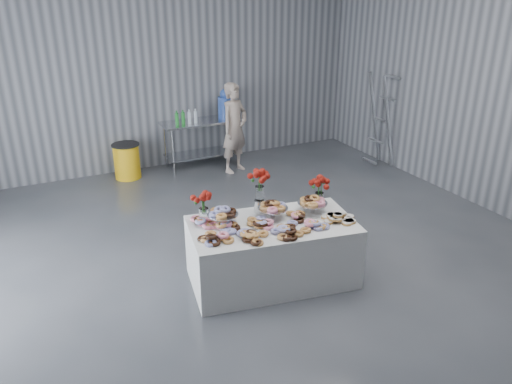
# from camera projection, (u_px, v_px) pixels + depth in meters

# --- Properties ---
(ground) EXTENTS (9.00, 9.00, 0.00)m
(ground) POSITION_uv_depth(u_px,v_px,m) (270.00, 277.00, 6.07)
(ground) COLOR #3A3D42
(ground) RESTS_ON ground
(room_walls) EXTENTS (8.04, 9.04, 4.02)m
(room_walls) POSITION_uv_depth(u_px,v_px,m) (245.00, 55.00, 4.99)
(room_walls) COLOR gray
(room_walls) RESTS_ON ground
(display_table) EXTENTS (2.04, 1.31, 0.75)m
(display_table) POSITION_uv_depth(u_px,v_px,m) (272.00, 252.00, 5.88)
(display_table) COLOR silver
(display_table) RESTS_ON ground
(prep_table) EXTENTS (1.50, 0.60, 0.90)m
(prep_table) POSITION_uv_depth(u_px,v_px,m) (202.00, 135.00, 9.49)
(prep_table) COLOR silver
(prep_table) RESTS_ON ground
(donut_mounds) EXTENTS (1.91, 1.09, 0.09)m
(donut_mounds) POSITION_uv_depth(u_px,v_px,m) (275.00, 222.00, 5.67)
(donut_mounds) COLOR #CB7F4A
(donut_mounds) RESTS_ON display_table
(cake_stand_left) EXTENTS (0.36, 0.36, 0.17)m
(cake_stand_left) POSITION_uv_depth(u_px,v_px,m) (223.00, 213.00, 5.67)
(cake_stand_left) COLOR silver
(cake_stand_left) RESTS_ON display_table
(cake_stand_mid) EXTENTS (0.36, 0.36, 0.17)m
(cake_stand_mid) POSITION_uv_depth(u_px,v_px,m) (273.00, 207.00, 5.82)
(cake_stand_mid) COLOR silver
(cake_stand_mid) RESTS_ON display_table
(cake_stand_right) EXTENTS (0.36, 0.36, 0.17)m
(cake_stand_right) POSITION_uv_depth(u_px,v_px,m) (313.00, 202.00, 5.95)
(cake_stand_right) COLOR silver
(cake_stand_right) RESTS_ON display_table
(danish_pile) EXTENTS (0.48, 0.48, 0.11)m
(danish_pile) POSITION_uv_depth(u_px,v_px,m) (338.00, 217.00, 5.77)
(danish_pile) COLOR silver
(danish_pile) RESTS_ON display_table
(bouquet_left) EXTENTS (0.26, 0.26, 0.42)m
(bouquet_left) POSITION_uv_depth(u_px,v_px,m) (203.00, 199.00, 5.64)
(bouquet_left) COLOR white
(bouquet_left) RESTS_ON display_table
(bouquet_right) EXTENTS (0.26, 0.26, 0.42)m
(bouquet_right) POSITION_uv_depth(u_px,v_px,m) (320.00, 184.00, 6.06)
(bouquet_right) COLOR white
(bouquet_right) RESTS_ON display_table
(bouquet_center) EXTENTS (0.26, 0.26, 0.57)m
(bouquet_center) POSITION_uv_depth(u_px,v_px,m) (260.00, 183.00, 5.88)
(bouquet_center) COLOR silver
(bouquet_center) RESTS_ON display_table
(water_jug) EXTENTS (0.28, 0.28, 0.55)m
(water_jug) POSITION_uv_depth(u_px,v_px,m) (225.00, 105.00, 9.49)
(water_jug) COLOR #406CDC
(water_jug) RESTS_ON prep_table
(drink_bottles) EXTENTS (0.54, 0.08, 0.27)m
(drink_bottles) POSITION_uv_depth(u_px,v_px,m) (186.00, 117.00, 9.12)
(drink_bottles) COLOR #268C33
(drink_bottles) RESTS_ON prep_table
(person) EXTENTS (0.72, 0.62, 1.66)m
(person) POSITION_uv_depth(u_px,v_px,m) (235.00, 128.00, 9.17)
(person) COLOR #CC8C93
(person) RESTS_ON ground
(trash_barrel) EXTENTS (0.50, 0.50, 0.64)m
(trash_barrel) POSITION_uv_depth(u_px,v_px,m) (127.00, 161.00, 9.02)
(trash_barrel) COLOR yellow
(trash_barrel) RESTS_ON ground
(stepladder) EXTENTS (0.64, 0.46, 1.81)m
(stepladder) POSITION_uv_depth(u_px,v_px,m) (381.00, 120.00, 9.43)
(stepladder) COLOR silver
(stepladder) RESTS_ON ground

